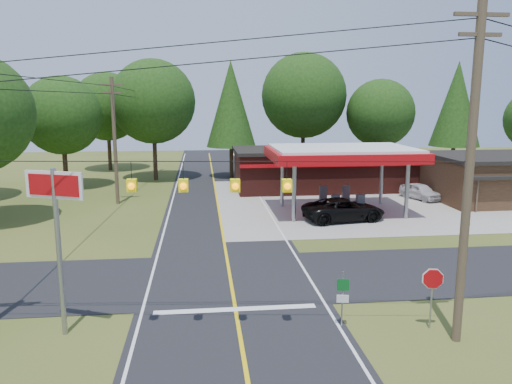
{
  "coord_description": "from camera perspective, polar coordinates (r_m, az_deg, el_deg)",
  "views": [
    {
      "loc": [
        -1.25,
        -22.34,
        8.32
      ],
      "look_at": [
        2.0,
        7.0,
        2.8
      ],
      "focal_mm": 35.0,
      "sensor_mm": 36.0,
      "label": 1
    }
  ],
  "objects": [
    {
      "name": "convenience_store",
      "position": [
        47.13,
        7.56,
        2.69
      ],
      "size": [
        16.4,
        7.55,
        3.8
      ],
      "color": "#4D1C16",
      "rests_on": "ground"
    },
    {
      "name": "utility_pole_near_right",
      "position": [
        17.81,
        23.18,
        2.12
      ],
      "size": [
        1.8,
        0.3,
        11.5
      ],
      "color": "#473828",
      "rests_on": "ground"
    },
    {
      "name": "suv_car",
      "position": [
        35.01,
        10.01,
        -1.99
      ],
      "size": [
        6.51,
        6.51,
        1.58
      ],
      "primitive_type": "imported",
      "rotation": [
        0.0,
        0.0,
        1.73
      ],
      "color": "black",
      "rests_on": "ground"
    },
    {
      "name": "octagonal_stop_sign",
      "position": [
        19.44,
        19.53,
        -9.87
      ],
      "size": [
        0.8,
        0.2,
        2.32
      ],
      "color": "gray",
      "rests_on": "ground"
    },
    {
      "name": "sedan_car",
      "position": [
        44.03,
        18.28,
        0.05
      ],
      "size": [
        4.97,
        4.97,
        1.35
      ],
      "primitive_type": "imported",
      "rotation": [
        0.0,
        0.0,
        0.31
      ],
      "color": "silver",
      "rests_on": "ground"
    },
    {
      "name": "gas_canopy",
      "position": [
        37.02,
        9.82,
        4.15
      ],
      "size": [
        10.6,
        7.4,
        4.88
      ],
      "color": "gray",
      "rests_on": "ground"
    },
    {
      "name": "cross_road",
      "position": [
        23.86,
        -2.97,
        -9.79
      ],
      "size": [
        70.0,
        7.0,
        0.02
      ],
      "primitive_type": "cube",
      "color": "black",
      "rests_on": "ground"
    },
    {
      "name": "lane_center_yellow",
      "position": [
        23.86,
        -2.97,
        -9.76
      ],
      "size": [
        0.15,
        110.0,
        0.0
      ],
      "primitive_type": "cube",
      "color": "yellow",
      "rests_on": "main_highway"
    },
    {
      "name": "overhead_beacons",
      "position": [
        16.47,
        -5.41,
        3.2
      ],
      "size": [
        17.04,
        2.04,
        1.03
      ],
      "color": "black",
      "rests_on": "ground"
    },
    {
      "name": "big_stop_sign",
      "position": [
        18.45,
        -21.87,
        -2.48
      ],
      "size": [
        2.1,
        0.92,
        6.02
      ],
      "color": "gray",
      "rests_on": "ground"
    },
    {
      "name": "utility_pole_north",
      "position": [
        57.69,
        -11.61,
        6.83
      ],
      "size": [
        0.3,
        0.3,
        9.5
      ],
      "color": "#473828",
      "rests_on": "ground"
    },
    {
      "name": "treeline_backdrop",
      "position": [
        46.4,
        -3.81,
        9.54
      ],
      "size": [
        70.27,
        51.59,
        13.3
      ],
      "color": "#332316",
      "rests_on": "ground"
    },
    {
      "name": "utility_pole_far_left",
      "position": [
        41.02,
        -15.86,
        5.83
      ],
      "size": [
        1.8,
        0.3,
        10.0
      ],
      "color": "#473828",
      "rests_on": "ground"
    },
    {
      "name": "ground",
      "position": [
        23.87,
        -2.97,
        -9.82
      ],
      "size": [
        120.0,
        120.0,
        0.0
      ],
      "primitive_type": "plane",
      "color": "#3C4B1A",
      "rests_on": "ground"
    },
    {
      "name": "route_sign_post",
      "position": [
        18.87,
        9.87,
        -11.46
      ],
      "size": [
        0.44,
        0.12,
        2.16
      ],
      "color": "gray",
      "rests_on": "ground"
    },
    {
      "name": "main_highway",
      "position": [
        23.86,
        -2.97,
        -9.8
      ],
      "size": [
        8.0,
        120.0,
        0.02
      ],
      "primitive_type": "cube",
      "color": "black",
      "rests_on": "ground"
    }
  ]
}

